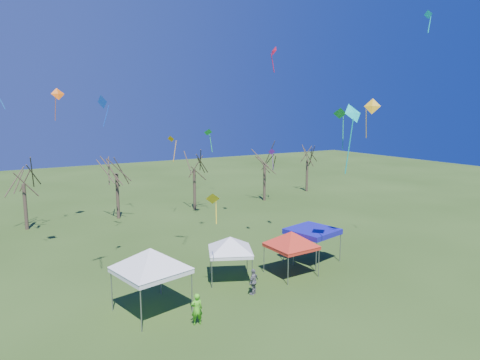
# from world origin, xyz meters

# --- Properties ---
(ground) EXTENTS (140.00, 140.00, 0.00)m
(ground) POSITION_xyz_m (0.00, 0.00, 0.00)
(ground) COLOR #284115
(ground) RESTS_ON ground
(tree_1) EXTENTS (3.42, 3.42, 7.54)m
(tree_1) POSITION_xyz_m (-10.77, 24.65, 5.79)
(tree_1) COLOR #3D2D21
(tree_1) RESTS_ON ground
(tree_2) EXTENTS (3.71, 3.71, 8.18)m
(tree_2) POSITION_xyz_m (-2.37, 24.38, 6.29)
(tree_2) COLOR #3D2D21
(tree_2) RESTS_ON ground
(tree_3) EXTENTS (3.59, 3.59, 7.91)m
(tree_3) POSITION_xyz_m (6.03, 24.04, 6.08)
(tree_3) COLOR #3D2D21
(tree_3) RESTS_ON ground
(tree_4) EXTENTS (3.58, 3.58, 7.89)m
(tree_4) POSITION_xyz_m (15.36, 24.00, 6.06)
(tree_4) COLOR #3D2D21
(tree_4) RESTS_ON ground
(tree_5) EXTENTS (3.39, 3.39, 7.46)m
(tree_5) POSITION_xyz_m (23.72, 26.07, 5.73)
(tree_5) COLOR #3D2D21
(tree_5) RESTS_ON ground
(tent_white_west) EXTENTS (4.62, 4.62, 4.17)m
(tent_white_west) POSITION_xyz_m (-6.36, 2.95, 3.36)
(tent_white_west) COLOR gray
(tent_white_west) RESTS_ON ground
(tent_white_mid) EXTENTS (3.56, 3.56, 3.35)m
(tent_white_mid) POSITION_xyz_m (-0.49, 4.59, 2.70)
(tent_white_mid) COLOR gray
(tent_white_mid) RESTS_ON ground
(tent_red) EXTENTS (3.92, 3.92, 3.46)m
(tent_red) POSITION_xyz_m (3.44, 3.28, 2.79)
(tent_red) COLOR gray
(tent_red) RESTS_ON ground
(tent_blue) EXTENTS (3.70, 3.70, 2.44)m
(tent_blue) POSITION_xyz_m (6.33, 4.54, 2.25)
(tent_blue) COLOR gray
(tent_blue) RESTS_ON ground
(person_green) EXTENTS (0.67, 0.49, 1.68)m
(person_green) POSITION_xyz_m (-4.89, 0.35, 0.84)
(person_green) COLOR #4ECB20
(person_green) RESTS_ON ground
(person_grey) EXTENTS (1.00, 0.77, 1.59)m
(person_grey) POSITION_xyz_m (-0.41, 1.93, 0.79)
(person_grey) COLOR slate
(person_grey) RESTS_ON ground
(kite_22) EXTENTS (0.98, 0.99, 2.59)m
(kite_22) POSITION_xyz_m (2.47, 21.60, 7.99)
(kite_22) COLOR #FCA90D
(kite_22) RESTS_ON ground
(kite_5) EXTENTS (1.28, 0.80, 4.09)m
(kite_5) POSITION_xyz_m (4.65, -0.61, 10.71)
(kite_5) COLOR #0DC8B7
(kite_5) RESTS_ON ground
(kite_18) EXTENTS (0.37, 0.71, 1.79)m
(kite_18) POSITION_xyz_m (4.21, 6.66, 14.92)
(kite_18) COLOR red
(kite_18) RESTS_ON ground
(kite_9) EXTENTS (0.31, 0.62, 1.53)m
(kite_9) POSITION_xyz_m (12.88, 0.95, 17.23)
(kite_9) COLOR #0DD0C2
(kite_9) RESTS_ON ground
(kite_17) EXTENTS (1.24, 1.19, 3.20)m
(kite_17) POSITION_xyz_m (10.33, 6.33, 10.63)
(kite_17) COLOR green
(kite_17) RESTS_ON ground
(kite_12) EXTENTS (0.93, 0.65, 2.69)m
(kite_12) POSITION_xyz_m (16.05, 23.54, 5.92)
(kite_12) COLOR #6E18AB
(kite_12) RESTS_ON ground
(kite_19) EXTENTS (0.94, 0.67, 2.40)m
(kite_19) POSITION_xyz_m (5.93, 20.32, 8.70)
(kite_19) COLOR green
(kite_19) RESTS_ON ground
(kite_27) EXTENTS (0.84, 0.96, 2.37)m
(kite_27) POSITION_xyz_m (6.17, -0.60, 11.11)
(kite_27) COLOR yellow
(kite_27) RESTS_ON ground
(kite_1) EXTENTS (0.94, 0.79, 1.82)m
(kite_1) POSITION_xyz_m (-2.72, 2.65, 5.96)
(kite_1) COLOR yellow
(kite_1) RESTS_ON ground
(kite_2) EXTENTS (1.23, 0.71, 2.90)m
(kite_2) POSITION_xyz_m (-7.62, 22.68, 12.31)
(kite_2) COLOR #F6600C
(kite_2) RESTS_ON ground
(kite_11) EXTENTS (0.86, 1.15, 2.53)m
(kite_11) POSITION_xyz_m (-5.14, 16.91, 11.55)
(kite_11) COLOR blue
(kite_11) RESTS_ON ground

